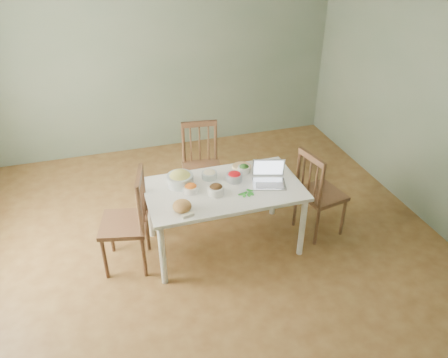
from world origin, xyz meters
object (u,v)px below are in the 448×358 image
object	(u,v)px
chair_left	(123,222)
bread_boule	(182,206)
bowl_squash	(180,178)
dining_table	(224,217)
chair_right	(322,192)
laptop	(270,175)
chair_far	(202,168)

from	to	relation	value
chair_left	bread_boule	xyz separation A→B (m)	(0.53, -0.27, 0.26)
bowl_squash	dining_table	bearing A→B (deg)	-23.57
bread_boule	chair_right	bearing A→B (deg)	7.62
chair_right	bread_boule	distance (m)	1.59
bread_boule	dining_table	bearing A→B (deg)	29.23
bread_boule	laptop	bearing A→B (deg)	11.47
dining_table	chair_far	bearing A→B (deg)	91.05
bowl_squash	laptop	world-z (taller)	laptop
dining_table	bread_boule	world-z (taller)	bread_boule
bread_boule	bowl_squash	xyz separation A→B (m)	(0.08, 0.44, 0.02)
bread_boule	laptop	world-z (taller)	laptop
bowl_squash	bread_boule	bearing A→B (deg)	-100.01
chair_right	laptop	xyz separation A→B (m)	(-0.62, -0.02, 0.34)
chair_left	chair_right	size ratio (longest dim) A/B	1.04
chair_far	laptop	xyz separation A→B (m)	(0.46, -0.89, 0.33)
chair_far	laptop	world-z (taller)	chair_far
chair_right	dining_table	bearing A→B (deg)	75.38
dining_table	bread_boule	xyz separation A→B (m)	(-0.48, -0.27, 0.42)
chair_right	bowl_squash	xyz separation A→B (m)	(-1.47, 0.24, 0.30)
chair_right	laptop	world-z (taller)	chair_right
chair_far	bowl_squash	bearing A→B (deg)	-114.97
dining_table	chair_left	bearing A→B (deg)	179.72
chair_far	chair_right	size ratio (longest dim) A/B	1.01
laptop	chair_left	bearing A→B (deg)	-166.39
chair_far	chair_left	distance (m)	1.28
chair_far	bread_boule	bearing A→B (deg)	-106.91
dining_table	chair_right	distance (m)	1.08
dining_table	chair_right	world-z (taller)	chair_right
dining_table	bread_boule	bearing A→B (deg)	-150.77
dining_table	laptop	distance (m)	0.66
bowl_squash	laptop	bearing A→B (deg)	-16.77
chair_right	bowl_squash	world-z (taller)	chair_right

